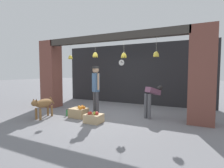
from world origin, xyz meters
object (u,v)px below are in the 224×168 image
object	(u,v)px
fruit_crate_apples	(94,118)
water_bottle	(67,113)
dog	(43,104)
worker_stooping	(152,97)
shopkeeper	(96,87)
fruit_crate_oranges	(79,112)
wall_clock	(122,63)

from	to	relation	value
fruit_crate_apples	water_bottle	xyz separation A→B (m)	(-1.26, 0.28, -0.03)
fruit_crate_apples	dog	bearing A→B (deg)	-170.40
worker_stooping	water_bottle	distance (m)	2.92
fruit_crate_apples	water_bottle	distance (m)	1.29
dog	fruit_crate_apples	xyz separation A→B (m)	(1.75, 0.30, -0.32)
shopkeeper	fruit_crate_oranges	xyz separation A→B (m)	(-0.44, -0.38, -0.85)
water_bottle	wall_clock	xyz separation A→B (m)	(0.66, 3.18, 1.84)
dog	shopkeeper	bearing A→B (deg)	119.25
dog	worker_stooping	bearing A→B (deg)	111.97
fruit_crate_apples	wall_clock	world-z (taller)	wall_clock
dog	worker_stooping	world-z (taller)	worker_stooping
fruit_crate_apples	wall_clock	xyz separation A→B (m)	(-0.59, 3.46, 1.81)
worker_stooping	water_bottle	world-z (taller)	worker_stooping
dog	fruit_crate_oranges	bearing A→B (deg)	116.21
shopkeeper	water_bottle	bearing A→B (deg)	45.27
fruit_crate_apples	fruit_crate_oranges	bearing A→B (deg)	158.70
fruit_crate_apples	wall_clock	size ratio (longest dim) A/B	1.63
fruit_crate_oranges	water_bottle	size ratio (longest dim) A/B	2.38
worker_stooping	fruit_crate_oranges	world-z (taller)	worker_stooping
shopkeeper	fruit_crate_oranges	distance (m)	1.03
worker_stooping	fruit_crate_oranges	distance (m)	2.48
fruit_crate_oranges	wall_clock	bearing A→B (deg)	86.59
shopkeeper	fruit_crate_apples	distance (m)	1.16
wall_clock	water_bottle	bearing A→B (deg)	-101.81
fruit_crate_oranges	dog	bearing A→B (deg)	-148.19
shopkeeper	fruit_crate_oranges	size ratio (longest dim) A/B	3.10
worker_stooping	shopkeeper	bearing A→B (deg)	-134.34
fruit_crate_apples	worker_stooping	bearing A→B (deg)	43.90
wall_clock	shopkeeper	bearing A→B (deg)	-84.87
dog	fruit_crate_apples	distance (m)	1.80
shopkeeper	water_bottle	xyz separation A→B (m)	(-0.91, -0.40, -0.90)
worker_stooping	fruit_crate_oranges	size ratio (longest dim) A/B	1.90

